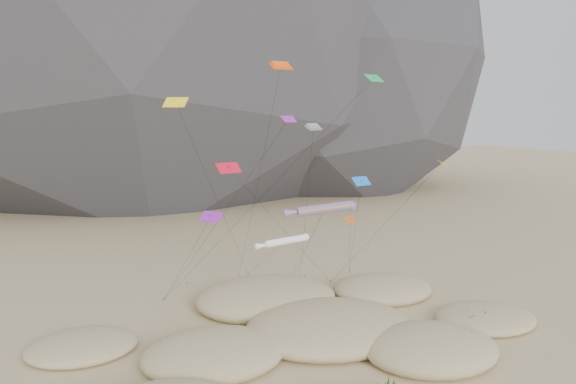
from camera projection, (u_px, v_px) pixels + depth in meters
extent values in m
plane|color=#CCB789|center=(340.00, 361.00, 49.92)|extent=(500.00, 500.00, 0.00)
ellipsoid|color=black|center=(328.00, 58.00, 166.52)|extent=(130.55, 126.41, 100.00)
ellipsoid|color=#CCB789|center=(431.00, 348.00, 50.94)|extent=(12.66, 10.76, 3.32)
ellipsoid|color=#CCB789|center=(214.00, 354.00, 49.77)|extent=(12.85, 10.92, 3.21)
ellipsoid|color=#CCB789|center=(329.00, 327.00, 55.82)|extent=(17.15, 14.58, 3.58)
ellipsoid|color=#CCB789|center=(485.00, 318.00, 59.20)|extent=(10.99, 9.34, 2.09)
ellipsoid|color=#CCB789|center=(266.00, 298.00, 64.38)|extent=(16.36, 13.91, 3.80)
ellipsoid|color=#CCB789|center=(382.00, 289.00, 68.22)|extent=(12.35, 10.50, 2.95)
ellipsoid|color=#CCB789|center=(82.00, 346.00, 52.01)|extent=(10.17, 8.64, 2.08)
ellipsoid|color=black|center=(455.00, 345.00, 50.96)|extent=(3.26, 2.79, 0.98)
ellipsoid|color=black|center=(451.00, 358.00, 48.75)|extent=(2.19, 1.87, 0.66)
ellipsoid|color=black|center=(176.00, 349.00, 50.56)|extent=(3.07, 2.62, 0.92)
ellipsoid|color=black|center=(234.00, 337.00, 53.50)|extent=(2.41, 2.06, 0.72)
ellipsoid|color=black|center=(352.00, 329.00, 54.41)|extent=(3.33, 2.85, 1.00)
ellipsoid|color=black|center=(370.00, 321.00, 57.00)|extent=(2.65, 2.26, 0.79)
ellipsoid|color=black|center=(358.00, 345.00, 51.25)|extent=(2.33, 2.00, 0.70)
ellipsoid|color=black|center=(473.00, 320.00, 58.25)|extent=(2.47, 2.11, 0.74)
ellipsoid|color=black|center=(251.00, 297.00, 64.12)|extent=(2.88, 2.46, 0.86)
ellipsoid|color=black|center=(273.00, 300.00, 63.41)|extent=(2.34, 2.00, 0.70)
ellipsoid|color=black|center=(387.00, 287.00, 68.70)|extent=(2.58, 2.20, 0.77)
ellipsoid|color=black|center=(372.00, 295.00, 66.17)|extent=(2.26, 1.94, 0.68)
ellipsoid|color=black|center=(68.00, 343.00, 52.70)|extent=(2.09, 1.79, 0.63)
ellipsoid|color=black|center=(96.00, 349.00, 51.48)|extent=(2.14, 1.83, 0.64)
cylinder|color=#3F2D1E|center=(243.00, 284.00, 71.92)|extent=(0.08, 0.08, 0.30)
cylinder|color=#3F2D1E|center=(252.00, 281.00, 73.25)|extent=(0.08, 0.08, 0.30)
cylinder|color=#3F2D1E|center=(302.00, 285.00, 71.37)|extent=(0.08, 0.08, 0.30)
cylinder|color=#3F2D1E|center=(305.00, 276.00, 75.38)|extent=(0.08, 0.08, 0.30)
cylinder|color=#3F2D1E|center=(331.00, 281.00, 73.09)|extent=(0.08, 0.08, 0.30)
cylinder|color=#3F2D1E|center=(187.00, 283.00, 72.37)|extent=(0.08, 0.08, 0.30)
cylinder|color=#3F2D1E|center=(350.00, 270.00, 78.18)|extent=(0.08, 0.08, 0.30)
cylinder|color=#3F2D1E|center=(164.00, 299.00, 66.06)|extent=(0.08, 0.08, 0.30)
cylinder|color=orange|center=(325.00, 209.00, 61.86)|extent=(6.18, 2.66, 1.73)
sphere|color=orange|center=(351.00, 206.00, 62.26)|extent=(1.16, 1.16, 1.16)
cone|color=orange|center=(295.00, 212.00, 61.42)|extent=(2.67, 1.61, 1.24)
cylinder|color=black|center=(306.00, 249.00, 67.24)|extent=(0.17, 10.03, 11.46)
cylinder|color=white|center=(286.00, 241.00, 55.62)|extent=(4.37, 0.73, 0.99)
sphere|color=white|center=(306.00, 237.00, 56.47)|extent=(0.73, 0.73, 0.73)
cone|color=white|center=(264.00, 245.00, 54.69)|extent=(1.77, 0.64, 0.74)
cylinder|color=black|center=(259.00, 265.00, 64.20)|extent=(0.61, 17.21, 9.37)
cube|color=#F64F0C|center=(281.00, 66.00, 56.84)|extent=(2.54, 1.46, 0.72)
cube|color=#F64F0C|center=(281.00, 65.00, 56.82)|extent=(2.14, 1.18, 0.69)
cylinder|color=black|center=(257.00, 188.00, 65.15)|extent=(0.24, 14.27, 26.61)
cube|color=#FF551A|center=(313.00, 128.00, 60.13)|extent=(2.23, 1.66, 0.58)
cube|color=#FF551A|center=(314.00, 126.00, 60.10)|extent=(1.87, 1.36, 0.57)
cylinder|color=black|center=(306.00, 211.00, 67.37)|extent=(3.64, 11.24, 20.36)
cube|color=yellow|center=(175.00, 102.00, 54.99)|extent=(2.54, 2.34, 1.00)
cube|color=yellow|center=(175.00, 104.00, 55.01)|extent=(0.43, 0.44, 0.78)
cylinder|color=black|center=(219.00, 205.00, 64.13)|extent=(11.90, 11.42, 22.92)
cube|color=red|center=(229.00, 168.00, 50.96)|extent=(2.35, 1.44, 0.91)
cube|color=red|center=(229.00, 170.00, 50.98)|extent=(0.31, 0.34, 0.74)
cylinder|color=black|center=(289.00, 235.00, 62.03)|extent=(18.07, 13.93, 16.94)
cube|color=purple|center=(289.00, 119.00, 55.54)|extent=(1.74, 1.23, 0.66)
cube|color=purple|center=(289.00, 121.00, 55.56)|extent=(0.25, 0.27, 0.53)
cylinder|color=black|center=(221.00, 217.00, 60.80)|extent=(10.49, 12.89, 21.28)
cube|color=blue|center=(361.00, 181.00, 58.22)|extent=(2.09, 1.23, 0.87)
cube|color=blue|center=(361.00, 183.00, 58.24)|extent=(0.28, 0.34, 0.65)
cylinder|color=black|center=(355.00, 233.00, 68.21)|extent=(8.14, 16.19, 14.87)
cube|color=#DC5614|center=(350.00, 220.00, 55.27)|extent=(1.96, 1.99, 0.62)
cube|color=#DC5614|center=(350.00, 221.00, 55.29)|extent=(0.26, 0.27, 0.63)
cylinder|color=black|center=(350.00, 250.00, 66.73)|extent=(10.87, 18.78, 11.44)
cube|color=green|center=(374.00, 78.00, 59.97)|extent=(2.37, 1.69, 0.84)
cube|color=green|center=(374.00, 80.00, 59.99)|extent=(0.32, 0.33, 0.73)
cylinder|color=black|center=(264.00, 194.00, 63.02)|extent=(20.91, 11.88, 25.57)
cube|color=orange|center=(442.00, 163.00, 62.01)|extent=(1.75, 2.04, 0.74)
cube|color=orange|center=(442.00, 165.00, 62.04)|extent=(0.32, 0.31, 0.62)
cylinder|color=black|center=(382.00, 227.00, 67.56)|extent=(6.97, 12.74, 16.37)
cube|color=purple|center=(211.00, 217.00, 56.25)|extent=(2.42, 2.50, 0.89)
cube|color=purple|center=(211.00, 218.00, 56.27)|extent=(0.39, 0.39, 0.78)
cylinder|color=black|center=(186.00, 262.00, 61.16)|extent=(3.08, 10.38, 11.57)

